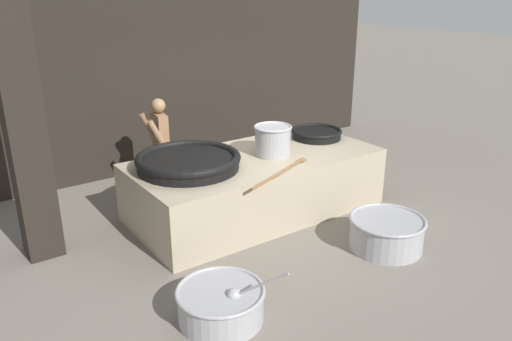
{
  "coord_description": "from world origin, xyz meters",
  "views": [
    {
      "loc": [
        -3.97,
        -5.59,
        3.21
      ],
      "look_at": [
        0.0,
        0.0,
        0.65
      ],
      "focal_mm": 35.0,
      "sensor_mm": 36.0,
      "label": 1
    }
  ],
  "objects_px": {
    "stock_pot": "(273,140)",
    "prep_bowl_vegetables": "(221,303)",
    "prep_bowl_meat": "(387,232)",
    "cook": "(160,144)",
    "giant_wok_far": "(317,133)",
    "giant_wok_near": "(188,161)"
  },
  "relations": [
    {
      "from": "giant_wok_near",
      "to": "cook",
      "type": "distance_m",
      "value": 1.29
    },
    {
      "from": "giant_wok_far",
      "to": "prep_bowl_vegetables",
      "type": "height_order",
      "value": "giant_wok_far"
    },
    {
      "from": "giant_wok_far",
      "to": "prep_bowl_vegetables",
      "type": "xyz_separation_m",
      "value": [
        -3.14,
        -2.11,
        -0.75
      ]
    },
    {
      "from": "stock_pot",
      "to": "prep_bowl_vegetables",
      "type": "xyz_separation_m",
      "value": [
        -2.04,
        -1.84,
        -0.9
      ]
    },
    {
      "from": "stock_pot",
      "to": "cook",
      "type": "height_order",
      "value": "cook"
    },
    {
      "from": "prep_bowl_vegetables",
      "to": "giant_wok_far",
      "type": "bearing_deg",
      "value": 33.88
    },
    {
      "from": "stock_pot",
      "to": "cook",
      "type": "relative_size",
      "value": 0.35
    },
    {
      "from": "giant_wok_near",
      "to": "stock_pot",
      "type": "distance_m",
      "value": 1.31
    },
    {
      "from": "stock_pot",
      "to": "giant_wok_near",
      "type": "bearing_deg",
      "value": 171.82
    },
    {
      "from": "giant_wok_near",
      "to": "prep_bowl_vegetables",
      "type": "relative_size",
      "value": 1.3
    },
    {
      "from": "cook",
      "to": "prep_bowl_meat",
      "type": "relative_size",
      "value": 1.63
    },
    {
      "from": "giant_wok_near",
      "to": "stock_pot",
      "type": "xyz_separation_m",
      "value": [
        1.29,
        -0.19,
        0.12
      ]
    },
    {
      "from": "stock_pot",
      "to": "prep_bowl_vegetables",
      "type": "distance_m",
      "value": 2.89
    },
    {
      "from": "prep_bowl_meat",
      "to": "stock_pot",
      "type": "bearing_deg",
      "value": 104.65
    },
    {
      "from": "giant_wok_far",
      "to": "prep_bowl_vegetables",
      "type": "bearing_deg",
      "value": -146.12
    },
    {
      "from": "prep_bowl_meat",
      "to": "cook",
      "type": "bearing_deg",
      "value": 115.87
    },
    {
      "from": "stock_pot",
      "to": "prep_bowl_vegetables",
      "type": "bearing_deg",
      "value": -137.95
    },
    {
      "from": "giant_wok_near",
      "to": "giant_wok_far",
      "type": "distance_m",
      "value": 2.39
    },
    {
      "from": "giant_wok_near",
      "to": "prep_bowl_meat",
      "type": "distance_m",
      "value": 2.77
    },
    {
      "from": "giant_wok_far",
      "to": "cook",
      "type": "height_order",
      "value": "cook"
    },
    {
      "from": "giant_wok_near",
      "to": "prep_bowl_meat",
      "type": "relative_size",
      "value": 1.46
    },
    {
      "from": "cook",
      "to": "stock_pot",
      "type": "bearing_deg",
      "value": 136.57
    }
  ]
}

